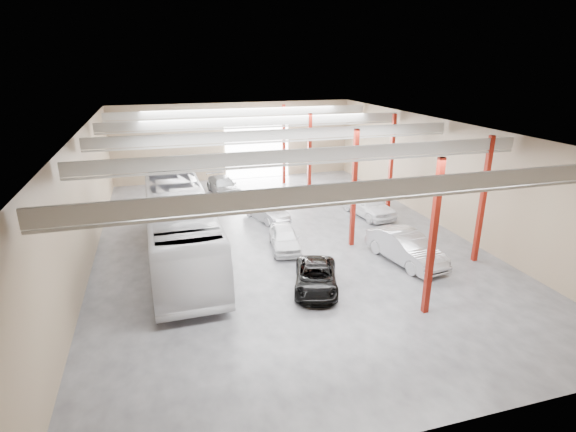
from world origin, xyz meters
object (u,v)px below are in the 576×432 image
car_row_b (266,211)px  car_row_a (284,238)px  coach_bus (180,227)px  car_row_c (223,186)px  car_right_far (368,204)px  car_right_near (406,247)px  black_sedan (316,277)px

car_row_b → car_row_a: bearing=-111.4°
coach_bus → car_row_c: (4.19, 12.36, -1.25)m
car_right_far → car_row_b: bearing=164.9°
car_row_c → car_right_near: car_right_near is taller
car_row_b → car_right_near: car_right_near is taller
black_sedan → car_row_c: bearing=114.9°
black_sedan → car_right_near: size_ratio=0.85×
coach_bus → car_right_near: size_ratio=2.71×
car_row_b → car_row_c: bearing=84.8°
coach_bus → car_row_b: size_ratio=3.41×
coach_bus → black_sedan: 8.16m
car_row_c → car_right_far: size_ratio=0.97×
coach_bus → car_row_b: 8.03m
car_right_near → car_right_far: 7.93m
car_row_c → car_right_near: size_ratio=0.94×
coach_bus → car_row_c: size_ratio=2.88×
black_sedan → car_right_far: car_right_far is taller
black_sedan → car_row_b: car_row_b is taller
coach_bus → car_right_far: (13.36, 4.03, -1.11)m
car_row_b → car_right_near: size_ratio=0.80×
coach_bus → car_row_c: bearing=70.2°
car_row_a → car_right_near: car_right_near is taller
car_right_near → car_right_far: (1.51, 7.79, 0.00)m
coach_bus → black_sedan: (6.04, -5.31, -1.35)m
black_sedan → car_row_a: 5.20m
car_row_a → car_right_near: (5.93, -3.65, 0.17)m
coach_bus → car_row_b: bearing=38.9°
black_sedan → car_row_a: size_ratio=1.10×
car_row_b → car_right_near: (5.78, -8.85, 0.18)m
car_row_b → car_right_near: 10.57m
car_row_a → car_row_c: (-1.74, 12.47, 0.03)m
black_sedan → car_row_b: bearing=108.7°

